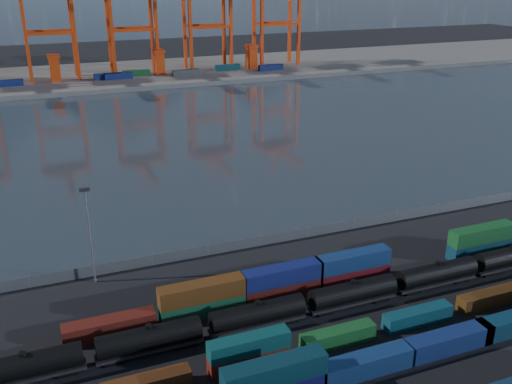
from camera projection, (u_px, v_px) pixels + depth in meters
name	position (u px, v px, depth m)	size (l,w,h in m)	color
ground	(333.00, 329.00, 81.38)	(700.00, 700.00, 0.00)	black
harbor_water	(165.00, 137.00, 172.04)	(700.00, 700.00, 0.00)	#29343C
far_quay	(112.00, 76.00, 262.33)	(700.00, 70.00, 2.00)	#514F4C
container_row_south	(425.00, 344.00, 74.95)	(140.76, 2.61, 5.56)	#46494B
container_row_mid	(403.00, 319.00, 81.34)	(139.48, 2.20, 4.69)	#3E4043
container_row_north	(364.00, 268.00, 93.21)	(142.21, 2.60, 5.55)	#101352
tanker_string	(353.00, 293.00, 86.24)	(107.41, 3.09, 4.43)	black
waterfront_fence	(260.00, 241.00, 105.19)	(160.12, 0.12, 2.20)	#595B5E
yard_light_mast	(89.00, 231.00, 90.12)	(1.60, 0.40, 16.60)	slate
quay_containers	(91.00, 78.00, 245.16)	(172.58, 10.99, 2.60)	navy
straddle_carriers	(108.00, 64.00, 250.31)	(140.00, 7.00, 11.10)	red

